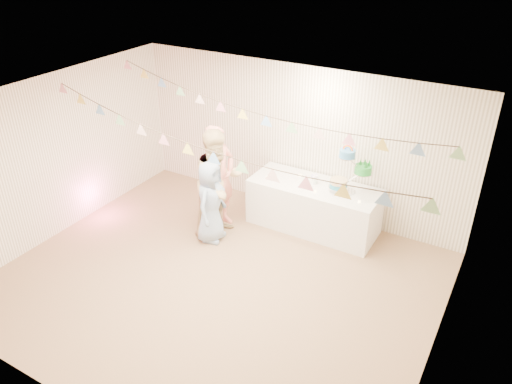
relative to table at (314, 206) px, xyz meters
The scene contains 23 objects.
floor 2.16m from the table, 106.40° to the right, with size 6.00×6.00×0.00m, color #856448.
ceiling 3.05m from the table, 106.40° to the right, with size 6.00×6.00×0.00m, color white.
back_wall 1.18m from the table, 142.03° to the left, with size 6.00×6.00×0.00m, color white.
front_wall 4.66m from the table, 97.52° to the right, with size 6.00×6.00×0.00m, color white.
left_wall 4.23m from the table, 150.53° to the right, with size 5.00×5.00×0.00m, color white.
right_wall 3.27m from the table, 40.25° to the right, with size 5.00×5.00×0.00m, color white.
table is the anchor object (origin of this frame).
cake_stand 0.91m from the table, ahead, with size 0.67×0.39×0.75m, color silver, non-canonical shape.
cake_bottom 0.59m from the table, ahead, with size 0.31×0.31×0.15m, color teal, non-canonical shape.
cake_middle 1.02m from the table, 10.86° to the left, with size 0.27×0.27×0.22m, color #1E8D2F, non-canonical shape.
cake_top_tier 1.09m from the table, ahead, with size 0.25×0.25×0.19m, color #3F87C7, non-canonical shape.
platter 0.66m from the table, behind, with size 0.34×0.34×0.02m, color white.
posy 0.44m from the table, 125.11° to the left, with size 0.15×0.15×0.17m, color white, non-canonical shape.
person_adult_a 1.65m from the table, 152.87° to the right, with size 0.65×0.43×1.79m, color #F18C7E.
person_adult_b 1.65m from the table, 144.15° to the right, with size 0.89×0.69×1.82m, color #CFB17F.
person_child 1.74m from the table, 138.32° to the right, with size 0.67×0.44×1.38m, color #8DA5C8.
bunting_back 2.24m from the table, 122.67° to the right, with size 5.60×1.10×0.40m, color pink, non-canonical shape.
bunting_front 3.00m from the table, 105.00° to the right, with size 5.60×0.90×0.36m, color #72A5E5, non-canonical shape.
tealight_0 0.91m from the table, 169.38° to the right, with size 0.04×0.04×0.03m, color #FFD88C.
tealight_1 0.57m from the table, 152.78° to the left, with size 0.04×0.04×0.03m, color #FFD88C.
tealight_2 0.48m from the table, 65.56° to the right, with size 0.04×0.04×0.03m, color #FFD88C.
tealight_3 0.59m from the table, 32.15° to the left, with size 0.04×0.04×0.03m, color #FFD88C.
tealight_4 0.94m from the table, 12.38° to the right, with size 0.04×0.04×0.03m, color #FFD88C.
Camera 1 is at (3.36, -4.66, 4.61)m, focal length 35.00 mm.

